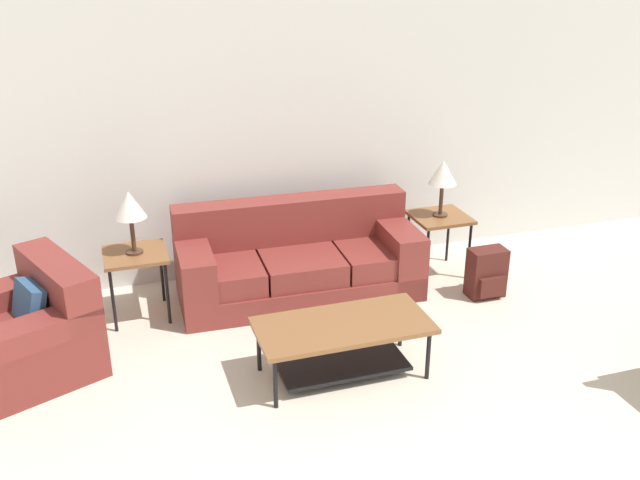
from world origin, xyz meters
TOP-DOWN VIEW (x-y plane):
  - wall_back at (0.00, 4.67)m, footprint 8.49×0.06m
  - couch at (-0.02, 4.03)m, footprint 2.13×0.92m
  - armchair at (-2.26, 3.45)m, footprint 1.25×1.26m
  - coffee_table at (-0.08, 2.68)m, footprint 1.25×0.60m
  - side_table_left at (-1.40, 4.04)m, footprint 0.51×0.50m
  - side_table_right at (1.36, 4.04)m, footprint 0.51×0.50m
  - table_lamp_left at (-1.40, 4.04)m, footprint 0.26×0.26m
  - table_lamp_right at (1.36, 4.04)m, footprint 0.26×0.26m
  - backpack at (1.55, 3.46)m, footprint 0.33×0.27m

SIDE VIEW (x-z plane):
  - backpack at x=1.55m, z-range -0.01..0.44m
  - armchair at x=-2.26m, z-range -0.11..0.69m
  - couch at x=-0.02m, z-range -0.11..0.71m
  - coffee_table at x=-0.08m, z-range 0.10..0.53m
  - side_table_left at x=-1.40m, z-range 0.23..0.80m
  - side_table_right at x=1.36m, z-range 0.23..0.80m
  - table_lamp_left at x=-1.40m, z-range 0.72..1.25m
  - table_lamp_right at x=1.36m, z-range 0.72..1.25m
  - wall_back at x=0.00m, z-range 0.00..2.60m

